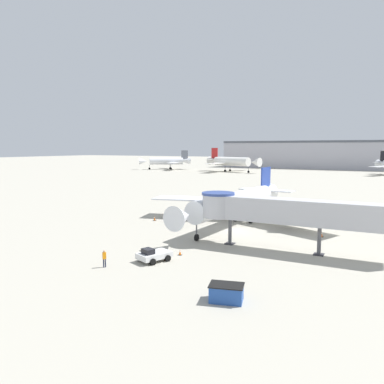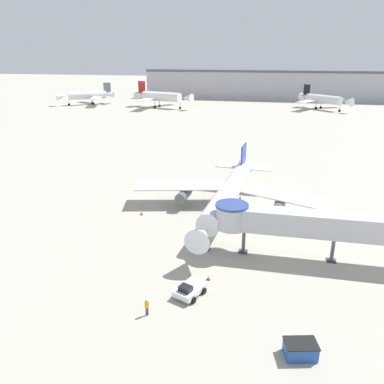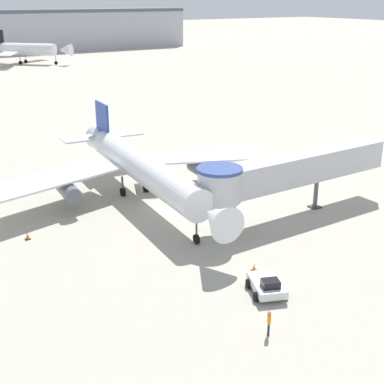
% 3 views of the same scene
% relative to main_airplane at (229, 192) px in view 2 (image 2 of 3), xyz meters
% --- Properties ---
extents(ground_plane, '(800.00, 800.00, 0.00)m').
position_rel_main_airplane_xyz_m(ground_plane, '(1.15, -4.12, -3.60)').
color(ground_plane, '#A8A393').
extents(main_airplane, '(32.91, 31.93, 8.44)m').
position_rel_main_airplane_xyz_m(main_airplane, '(0.00, 0.00, 0.00)').
color(main_airplane, silver).
rests_on(main_airplane, ground_plane).
extents(jet_bridge, '(22.48, 4.09, 6.41)m').
position_rel_main_airplane_xyz_m(jet_bridge, '(9.51, -11.60, 1.12)').
color(jet_bridge, '#B7B7BC').
rests_on(jet_bridge, ground_plane).
extents(pushback_tug_white, '(3.23, 4.00, 1.47)m').
position_rel_main_airplane_xyz_m(pushback_tug_white, '(-1.12, -22.03, -2.93)').
color(pushback_tug_white, silver).
rests_on(pushback_tug_white, ground_plane).
extents(service_container_blue, '(3.04, 2.39, 1.35)m').
position_rel_main_airplane_xyz_m(service_container_blue, '(9.71, -28.13, -2.92)').
color(service_container_blue, '#234C9E').
rests_on(service_container_blue, ground_plane).
extents(traffic_cone_starboard_wing, '(0.48, 0.48, 0.78)m').
position_rel_main_airplane_xyz_m(traffic_cone_starboard_wing, '(12.98, -2.55, -3.22)').
color(traffic_cone_starboard_wing, black).
rests_on(traffic_cone_starboard_wing, ground_plane).
extents(traffic_cone_port_wing, '(0.46, 0.46, 0.76)m').
position_rel_main_airplane_xyz_m(traffic_cone_port_wing, '(-13.22, -3.39, -3.24)').
color(traffic_cone_port_wing, black).
rests_on(traffic_cone_port_wing, ground_plane).
extents(traffic_cone_near_nose, '(0.38, 0.38, 0.63)m').
position_rel_main_airplane_xyz_m(traffic_cone_near_nose, '(0.27, -18.80, -3.30)').
color(traffic_cone_near_nose, black).
rests_on(traffic_cone_near_nose, ground_plane).
extents(ground_crew_marshaller, '(0.36, 0.39, 1.78)m').
position_rel_main_airplane_xyz_m(ground_crew_marshaller, '(-4.34, -26.05, -2.57)').
color(ground_crew_marshaller, '#1E2338').
rests_on(ground_crew_marshaller, ground_plane).
extents(background_jet_gray_tail, '(25.07, 25.76, 10.40)m').
position_rel_main_airplane_xyz_m(background_jet_gray_tail, '(-86.92, 121.76, 0.97)').
color(background_jet_gray_tail, silver).
rests_on(background_jet_gray_tail, ground_plane).
extents(background_jet_black_tail, '(24.40, 24.40, 10.47)m').
position_rel_main_airplane_xyz_m(background_jet_black_tail, '(25.45, 129.05, 1.00)').
color(background_jet_black_tail, silver).
rests_on(background_jet_black_tail, ground_plane).
extents(background_jet_red_tail, '(31.20, 30.67, 11.79)m').
position_rel_main_airplane_xyz_m(background_jet_red_tail, '(-48.26, 118.42, 1.55)').
color(background_jet_red_tail, white).
rests_on(background_jet_red_tail, ground_plane).
extents(terminal_building, '(171.27, 24.96, 15.81)m').
position_rel_main_airplane_xyz_m(terminal_building, '(16.62, 170.88, 4.32)').
color(terminal_building, '#A8A8B2').
rests_on(terminal_building, ground_plane).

